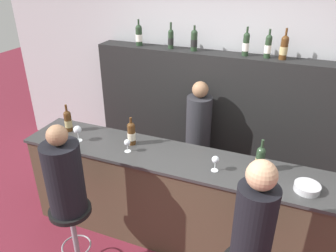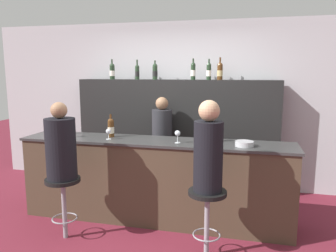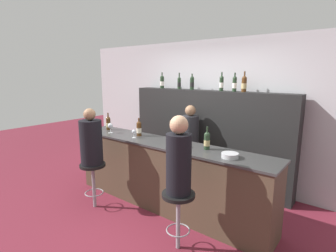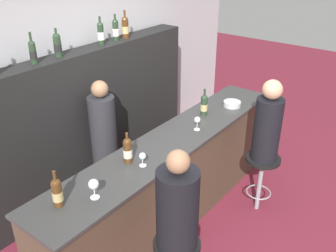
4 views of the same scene
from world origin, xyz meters
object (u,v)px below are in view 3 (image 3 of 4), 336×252
at_px(wine_bottle_backbar_1, 179,83).
at_px(bar_stool_left, 93,173).
at_px(wine_bottle_counter_1, 139,128).
at_px(wine_bottle_backbar_4, 235,84).
at_px(wine_bottle_counter_2, 207,140).
at_px(wine_glass_0, 110,126).
at_px(wine_bottle_backbar_0, 162,82).
at_px(wine_bottle_backbar_3, 221,83).
at_px(bartender, 190,149).
at_px(wine_bottle_backbar_5, 244,84).
at_px(metal_bowl, 230,155).
at_px(bar_stool_right, 178,205).
at_px(wine_glass_1, 134,132).
at_px(guest_seated_right, 179,159).
at_px(wine_bottle_backbar_2, 192,83).
at_px(wine_glass_2, 179,140).
at_px(wine_bottle_counter_0, 108,123).
at_px(guest_seated_left, 91,141).

height_order(wine_bottle_backbar_1, bar_stool_left, wine_bottle_backbar_1).
distance_m(wine_bottle_counter_1, wine_bottle_backbar_4, 1.73).
height_order(wine_bottle_counter_2, wine_glass_0, wine_bottle_counter_2).
height_order(wine_bottle_backbar_0, bar_stool_left, wine_bottle_backbar_0).
bearing_deg(wine_bottle_backbar_1, wine_bottle_counter_1, -88.14).
xyz_separation_m(wine_bottle_backbar_3, bar_stool_left, (-1.10, -1.88, -1.30)).
bearing_deg(bartender, wine_bottle_backbar_5, 23.54).
xyz_separation_m(wine_bottle_counter_1, metal_bowl, (1.64, -0.14, -0.09)).
relative_size(bar_stool_left, bar_stool_right, 1.00).
height_order(wine_glass_1, bartender, bartender).
relative_size(wine_glass_1, guest_seated_right, 0.15).
height_order(wine_bottle_backbar_0, wine_bottle_backbar_2, wine_bottle_backbar_0).
distance_m(wine_bottle_counter_1, metal_bowl, 1.65).
xyz_separation_m(wine_bottle_backbar_4, bartender, (-0.63, -0.34, -1.15)).
xyz_separation_m(metal_bowl, bar_stool_left, (-1.90, -0.59, -0.51)).
relative_size(wine_bottle_backbar_1, bartender, 0.21).
bearing_deg(bar_stool_right, wine_bottle_backbar_4, 97.00).
height_order(wine_glass_2, bar_stool_left, wine_glass_2).
relative_size(wine_bottle_backbar_2, metal_bowl, 1.42).
relative_size(wine_bottle_counter_0, guest_seated_right, 0.34).
bearing_deg(wine_glass_2, wine_bottle_backbar_4, 81.55).
xyz_separation_m(wine_bottle_backbar_4, guest_seated_left, (-1.34, -1.88, -0.79)).
bearing_deg(wine_bottle_counter_2, wine_bottle_backbar_0, 145.94).
xyz_separation_m(wine_bottle_counter_1, bar_stool_left, (-0.26, -0.73, -0.60)).
bearing_deg(wine_bottle_backbar_2, wine_glass_1, -99.70).
bearing_deg(wine_bottle_backbar_5, wine_bottle_backbar_2, -180.00).
height_order(wine_bottle_backbar_3, metal_bowl, wine_bottle_backbar_3).
bearing_deg(wine_glass_1, bartender, 66.08).
xyz_separation_m(wine_bottle_backbar_1, metal_bowl, (1.68, -1.29, -0.78)).
bearing_deg(wine_bottle_backbar_2, wine_glass_0, -121.17).
height_order(wine_bottle_backbar_5, wine_glass_2, wine_bottle_backbar_5).
xyz_separation_m(wine_bottle_backbar_0, metal_bowl, (2.10, -1.29, -0.79)).
distance_m(wine_bottle_backbar_4, wine_glass_0, 2.18).
distance_m(wine_bottle_counter_0, metal_bowl, 2.40).
xyz_separation_m(wine_bottle_counter_2, guest_seated_right, (0.07, -0.73, -0.05)).
xyz_separation_m(wine_bottle_backbar_0, guest_seated_left, (0.20, -1.88, -0.79)).
height_order(guest_seated_right, bartender, guest_seated_right).
bearing_deg(wine_bottle_backbar_2, wine_bottle_backbar_0, 180.00).
xyz_separation_m(wine_bottle_backbar_5, bar_stool_left, (-1.50, -1.88, -1.30)).
xyz_separation_m(wine_bottle_backbar_1, bar_stool_right, (1.35, -1.88, -1.29)).
relative_size(metal_bowl, bar_stool_right, 0.30).
height_order(wine_bottle_counter_1, wine_bottle_backbar_0, wine_bottle_backbar_0).
xyz_separation_m(wine_glass_2, metal_bowl, (0.75, 0.00, -0.08)).
bearing_deg(wine_bottle_backbar_5, guest_seated_left, -128.59).
height_order(wine_glass_2, bartender, bartender).
height_order(wine_bottle_counter_2, wine_bottle_backbar_2, wine_bottle_backbar_2).
xyz_separation_m(wine_bottle_backbar_2, wine_bottle_backbar_3, (0.59, 0.00, 0.01)).
bearing_deg(wine_bottle_backbar_5, wine_bottle_backbar_1, 180.00).
height_order(wine_glass_1, wine_glass_2, wine_glass_2).
height_order(wine_bottle_counter_0, wine_bottle_backbar_5, wine_bottle_backbar_5).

